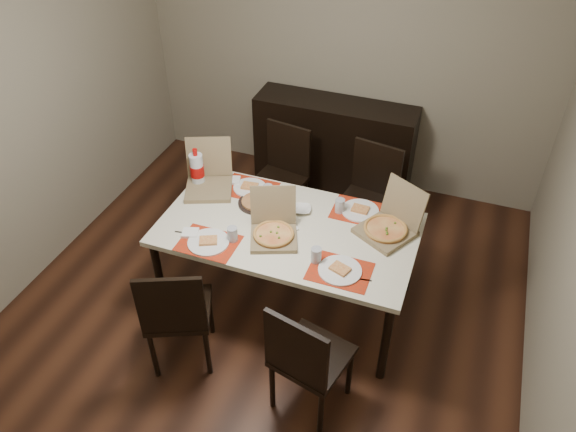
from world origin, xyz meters
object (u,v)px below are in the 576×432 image
object	(u,v)px
chair_far_right	(369,194)
dip_bowl	(302,210)
chair_near_right	(306,358)
dining_table	(288,234)
soda_bottle	(197,170)
sideboard	(334,146)
pizza_box_center	(274,230)
chair_near_left	(177,312)
chair_far_left	(282,173)

from	to	relation	value
chair_far_right	dip_bowl	size ratio (longest dim) A/B	6.96
chair_near_right	dip_bowl	world-z (taller)	chair_near_right
dining_table	soda_bottle	world-z (taller)	soda_bottle
soda_bottle	sideboard	bearing A→B (deg)	63.38
pizza_box_center	soda_bottle	world-z (taller)	soda_bottle
chair_far_right	sideboard	bearing A→B (deg)	125.73
chair_near_right	dip_bowl	size ratio (longest dim) A/B	6.96
chair_near_right	pizza_box_center	size ratio (longest dim) A/B	2.11
dining_table	soda_bottle	distance (m)	0.89
chair_near_left	chair_near_right	distance (m)	0.91
chair_far_right	pizza_box_center	bearing A→B (deg)	-113.36
chair_near_left	chair_far_right	size ratio (longest dim) A/B	1.00
dip_bowl	pizza_box_center	bearing A→B (deg)	-106.01
dining_table	chair_far_left	xyz separation A→B (m)	(-0.41, 0.95, -0.17)
chair_near_left	pizza_box_center	size ratio (longest dim) A/B	2.11
chair_near_left	chair_far_right	world-z (taller)	same
sideboard	chair_far_right	xyz separation A→B (m)	(0.52, -0.73, 0.06)
dining_table	chair_near_right	distance (m)	0.96
chair_near_right	chair_far_left	world-z (taller)	same
chair_near_right	soda_bottle	bearing A→B (deg)	139.07
chair_far_right	soda_bottle	size ratio (longest dim) A/B	2.92
sideboard	chair_far_right	bearing A→B (deg)	-54.27
chair_far_left	chair_near_left	bearing A→B (deg)	-92.43
pizza_box_center	soda_bottle	xyz separation A→B (m)	(-0.77, 0.37, 0.08)
chair_near_right	dip_bowl	xyz separation A→B (m)	(-0.40, 1.05, 0.26)
chair_near_left	chair_near_right	size ratio (longest dim) A/B	1.00
dining_table	chair_far_left	distance (m)	1.04
dip_bowl	soda_bottle	size ratio (longest dim) A/B	0.42
chair_far_left	pizza_box_center	xyz separation A→B (m)	(0.35, -1.07, 0.29)
sideboard	soda_bottle	size ratio (longest dim) A/B	4.70
pizza_box_center	dip_bowl	distance (m)	0.34
dining_table	pizza_box_center	size ratio (longest dim) A/B	4.09
chair_far_left	dip_bowl	world-z (taller)	chair_far_left
chair_near_left	chair_far_left	world-z (taller)	same
dining_table	pizza_box_center	world-z (taller)	pizza_box_center
chair_far_right	soda_bottle	xyz separation A→B (m)	(-1.22, -0.66, 0.37)
pizza_box_center	chair_far_right	bearing A→B (deg)	66.64
sideboard	pizza_box_center	distance (m)	1.79
chair_far_left	chair_far_right	distance (m)	0.79
chair_near_left	chair_far_left	size ratio (longest dim) A/B	1.00
sideboard	chair_far_left	distance (m)	0.74
sideboard	pizza_box_center	size ratio (longest dim) A/B	3.41
chair_far_right	dip_bowl	bearing A→B (deg)	-116.53
chair_near_right	soda_bottle	distance (m)	1.71
chair_far_right	dip_bowl	xyz separation A→B (m)	(-0.35, -0.70, 0.26)
chair_near_right	chair_far_right	distance (m)	1.75
chair_near_left	chair_far_left	distance (m)	1.74
sideboard	soda_bottle	xyz separation A→B (m)	(-0.69, -1.39, 0.43)
chair_far_left	soda_bottle	distance (m)	0.90
sideboard	pizza_box_center	xyz separation A→B (m)	(0.08, -1.76, 0.35)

